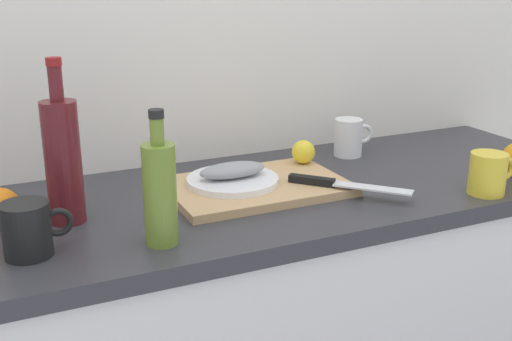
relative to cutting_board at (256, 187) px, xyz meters
The scene contains 12 objects.
back_wall 0.47m from the cutting_board, 105.68° to the left, with size 3.20×0.05×2.50m, color white.
cutting_board is the anchor object (origin of this frame).
white_plate 0.06m from the cutting_board, 161.82° to the left, with size 0.22×0.22×0.01m, color white.
fish_fillet 0.07m from the cutting_board, 161.82° to the left, with size 0.16×0.07×0.04m, color gray.
chef_knife 0.18m from the cutting_board, 34.61° to the right, with size 0.22×0.23×0.02m.
lemon_0 0.20m from the cutting_board, 26.90° to the left, with size 0.06×0.06×0.06m, color yellow.
olive_oil_bottle 0.37m from the cutting_board, 145.72° to the right, with size 0.06×0.06×0.26m.
wine_bottle 0.45m from the cutting_board, behind, with size 0.07×0.07×0.34m.
coffee_mug_0 0.40m from the cutting_board, 23.72° to the left, with size 0.12×0.08×0.10m.
coffee_mug_1 0.54m from the cutting_board, 26.98° to the right, with size 0.12×0.08×0.10m.
coffee_mug_2 0.55m from the cutting_board, 164.24° to the right, with size 0.13×0.09×0.10m.
orange_2 0.57m from the cutting_board, behind, with size 0.08×0.08×0.08m, color orange.
Camera 1 is at (-0.51, -1.29, 1.41)m, focal length 44.94 mm.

